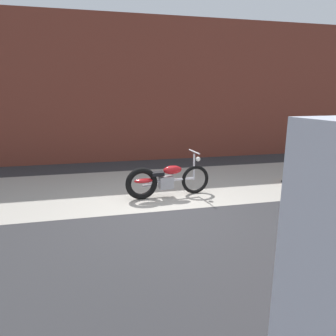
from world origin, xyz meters
The scene contains 5 objects.
ground_plane centered at (0.00, 0.00, 0.00)m, with size 80.00×80.00×0.00m, color #2D2D30.
sidewalk_slab centered at (0.00, 1.75, 0.00)m, with size 36.00×3.50×0.01m, color #9E998E.
brick_building_wall centered at (0.00, 5.20, 2.43)m, with size 36.00×0.50×4.85m, color brown.
motorcycle_red centered at (0.11, 0.87, 0.40)m, with size 2.01×0.58×1.03m.
traffic_cone centered at (3.67, 1.15, 0.25)m, with size 0.40×0.40×0.55m.
Camera 1 is at (-1.24, -5.56, 2.27)m, focal length 32.13 mm.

